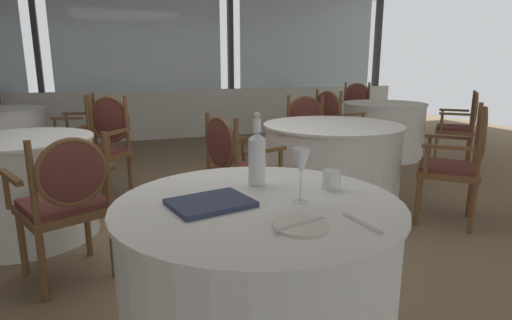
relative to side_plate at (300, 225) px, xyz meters
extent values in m
plane|color=#756047|center=(0.04, 1.96, -0.77)|extent=(14.77, 14.77, 0.00)
cube|color=silver|center=(0.04, 6.22, -0.34)|extent=(9.95, 0.12, 0.85)
cube|color=silver|center=(0.04, 6.24, 0.95)|extent=(2.74, 0.02, 1.74)
cube|color=#333338|center=(-1.52, 6.22, 0.95)|extent=(0.08, 0.14, 1.74)
cube|color=silver|center=(3.16, 6.24, 0.95)|extent=(2.74, 0.02, 1.74)
cube|color=#333338|center=(1.60, 6.22, 0.95)|extent=(0.08, 0.14, 1.74)
cube|color=#333338|center=(4.72, 6.22, 0.95)|extent=(0.08, 0.14, 1.74)
cylinder|color=white|center=(-0.04, 0.29, -0.02)|extent=(1.13, 1.13, 0.02)
cylinder|color=white|center=(-0.04, 0.29, -0.40)|extent=(1.10, 1.10, 0.74)
cylinder|color=silver|center=(0.00, 0.00, 0.00)|extent=(0.18, 0.18, 0.01)
cube|color=silver|center=(0.00, 0.00, 0.01)|extent=(0.21, 0.07, 0.00)
cube|color=silver|center=(0.21, -0.05, 0.00)|extent=(0.04, 0.20, 0.00)
cylinder|color=white|center=(0.03, 0.51, 0.10)|extent=(0.08, 0.08, 0.21)
cone|color=white|center=(0.03, 0.51, 0.22)|extent=(0.08, 0.08, 0.03)
cylinder|color=white|center=(0.03, 0.51, 0.26)|extent=(0.03, 0.03, 0.06)
sphere|color=silver|center=(0.03, 0.51, 0.30)|extent=(0.03, 0.03, 0.03)
cylinder|color=white|center=(0.11, 0.23, 0.00)|extent=(0.06, 0.06, 0.00)
cylinder|color=white|center=(0.11, 0.23, 0.05)|extent=(0.01, 0.01, 0.10)
cone|color=white|center=(0.11, 0.23, 0.15)|extent=(0.07, 0.07, 0.11)
cylinder|color=white|center=(0.31, 0.35, 0.04)|extent=(0.08, 0.08, 0.08)
cube|color=#2D3856|center=(-0.23, 0.31, 0.01)|extent=(0.34, 0.29, 0.02)
cylinder|color=white|center=(3.07, 3.67, -0.02)|extent=(1.14, 1.14, 0.02)
cylinder|color=white|center=(3.07, 3.67, -0.40)|extent=(1.11, 1.11, 0.74)
cube|color=brown|center=(3.29, 4.56, -0.32)|extent=(0.56, 0.56, 0.05)
cube|color=brown|center=(3.29, 4.56, -0.28)|extent=(0.51, 0.51, 0.04)
cylinder|color=brown|center=(3.43, 4.32, -0.56)|extent=(0.04, 0.04, 0.42)
cylinder|color=brown|center=(3.04, 4.41, -0.56)|extent=(0.04, 0.04, 0.42)
cylinder|color=brown|center=(3.53, 4.71, -0.56)|extent=(0.04, 0.04, 0.42)
cylinder|color=brown|center=(3.14, 4.80, -0.56)|extent=(0.04, 0.04, 0.42)
cylinder|color=brown|center=(3.53, 4.71, -0.03)|extent=(0.04, 0.04, 0.53)
cylinder|color=brown|center=(3.14, 4.80, -0.03)|extent=(0.04, 0.04, 0.53)
ellipsoid|color=brown|center=(3.34, 4.77, -0.01)|extent=(0.39, 0.14, 0.44)
torus|color=brown|center=(3.34, 4.77, -0.01)|extent=(0.45, 0.14, 0.45)
cube|color=brown|center=(3.52, 4.48, -0.08)|extent=(0.12, 0.37, 0.03)
cylinder|color=brown|center=(3.49, 4.34, -0.19)|extent=(0.03, 0.03, 0.22)
cube|color=brown|center=(3.04, 4.60, -0.08)|extent=(0.12, 0.37, 0.03)
cylinder|color=brown|center=(3.01, 4.46, -0.19)|extent=(0.03, 0.03, 0.22)
cube|color=brown|center=(2.20, 3.42, -0.32)|extent=(0.57, 0.57, 0.05)
cube|color=brown|center=(2.20, 3.42, -0.28)|extent=(0.53, 0.53, 0.04)
cylinder|color=brown|center=(2.33, 3.67, -0.56)|extent=(0.04, 0.04, 0.42)
cylinder|color=brown|center=(2.45, 3.28, -0.56)|extent=(0.04, 0.04, 0.42)
cylinder|color=brown|center=(1.95, 3.55, -0.56)|extent=(0.04, 0.04, 0.42)
cylinder|color=brown|center=(2.06, 3.17, -0.56)|extent=(0.04, 0.04, 0.42)
cylinder|color=brown|center=(1.95, 3.55, -0.04)|extent=(0.04, 0.04, 0.51)
cylinder|color=brown|center=(2.06, 3.17, -0.04)|extent=(0.04, 0.04, 0.51)
ellipsoid|color=brown|center=(1.99, 3.36, -0.02)|extent=(0.16, 0.39, 0.42)
torus|color=brown|center=(1.99, 3.36, -0.02)|extent=(0.15, 0.43, 0.44)
cube|color=brown|center=(2.15, 3.66, -0.08)|extent=(0.36, 0.14, 0.03)
cylinder|color=brown|center=(2.28, 3.70, -0.19)|extent=(0.03, 0.03, 0.22)
cube|color=brown|center=(2.29, 3.18, -0.08)|extent=(0.36, 0.14, 0.03)
cylinder|color=brown|center=(2.42, 3.22, -0.19)|extent=(0.03, 0.03, 0.22)
cube|color=brown|center=(3.73, 3.05, -0.34)|extent=(0.65, 0.65, 0.05)
cube|color=brown|center=(3.73, 3.05, -0.29)|extent=(0.60, 0.60, 0.04)
cylinder|color=brown|center=(3.45, 3.04, -0.56)|extent=(0.04, 0.04, 0.41)
cylinder|color=brown|center=(3.72, 3.33, -0.56)|extent=(0.04, 0.04, 0.41)
cylinder|color=brown|center=(3.74, 2.76, -0.56)|extent=(0.04, 0.04, 0.41)
cylinder|color=brown|center=(4.01, 3.05, -0.56)|extent=(0.04, 0.04, 0.41)
cylinder|color=brown|center=(3.74, 2.76, -0.06)|extent=(0.04, 0.04, 0.50)
cylinder|color=brown|center=(4.01, 3.05, -0.06)|extent=(0.04, 0.04, 0.50)
ellipsoid|color=brown|center=(3.89, 2.90, -0.04)|extent=(0.31, 0.32, 0.42)
torus|color=brown|center=(3.89, 2.90, -0.04)|extent=(0.32, 0.33, 0.43)
cube|color=brown|center=(3.54, 2.88, -0.09)|extent=(0.29, 0.28, 0.03)
cylinder|color=brown|center=(3.44, 2.98, -0.20)|extent=(0.03, 0.03, 0.22)
cube|color=brown|center=(3.89, 3.24, -0.09)|extent=(0.29, 0.28, 0.03)
cylinder|color=brown|center=(3.79, 3.34, -0.20)|extent=(0.03, 0.03, 0.22)
cylinder|color=white|center=(1.33, 2.07, -0.02)|extent=(1.25, 1.25, 0.02)
cylinder|color=white|center=(1.33, 2.07, -0.40)|extent=(1.21, 1.21, 0.74)
cube|color=brown|center=(2.02, 1.40, -0.34)|extent=(0.65, 0.65, 0.05)
cube|color=brown|center=(2.02, 1.40, -0.30)|extent=(0.60, 0.60, 0.04)
cylinder|color=brown|center=(1.74, 1.40, -0.57)|extent=(0.04, 0.04, 0.40)
cylinder|color=brown|center=(2.02, 1.68, -0.57)|extent=(0.04, 0.04, 0.40)
cylinder|color=brown|center=(2.02, 1.12, -0.57)|extent=(0.04, 0.04, 0.40)
cylinder|color=brown|center=(2.30, 1.40, -0.57)|extent=(0.04, 0.04, 0.40)
cylinder|color=brown|center=(2.02, 1.12, -0.05)|extent=(0.04, 0.04, 0.53)
cylinder|color=brown|center=(2.30, 1.40, -0.05)|extent=(0.04, 0.04, 0.53)
ellipsoid|color=brown|center=(2.17, 1.25, -0.02)|extent=(0.31, 0.32, 0.44)
torus|color=brown|center=(2.17, 1.25, -0.02)|extent=(0.34, 0.35, 0.46)
cube|color=brown|center=(1.83, 1.23, -0.09)|extent=(0.29, 0.28, 0.03)
cylinder|color=brown|center=(1.73, 1.33, -0.20)|extent=(0.03, 0.03, 0.22)
cube|color=brown|center=(2.18, 1.59, -0.09)|extent=(0.29, 0.28, 0.03)
cylinder|color=brown|center=(2.08, 1.69, -0.20)|extent=(0.03, 0.03, 0.22)
cube|color=brown|center=(1.56, 3.01, -0.34)|extent=(0.56, 0.56, 0.05)
cube|color=brown|center=(1.56, 3.01, -0.29)|extent=(0.51, 0.51, 0.04)
cylinder|color=brown|center=(1.71, 2.77, -0.56)|extent=(0.04, 0.04, 0.41)
cylinder|color=brown|center=(1.32, 2.86, -0.56)|extent=(0.04, 0.04, 0.41)
cylinder|color=brown|center=(1.80, 3.15, -0.56)|extent=(0.04, 0.04, 0.41)
cylinder|color=brown|center=(1.42, 3.25, -0.56)|extent=(0.04, 0.04, 0.41)
cylinder|color=brown|center=(1.80, 3.15, -0.07)|extent=(0.04, 0.04, 0.48)
cylinder|color=brown|center=(1.42, 3.25, -0.07)|extent=(0.04, 0.04, 0.48)
ellipsoid|color=brown|center=(1.61, 3.22, -0.05)|extent=(0.39, 0.14, 0.40)
torus|color=brown|center=(1.61, 3.22, -0.05)|extent=(0.41, 0.13, 0.42)
cube|color=brown|center=(1.80, 2.93, -0.09)|extent=(0.12, 0.37, 0.03)
cylinder|color=brown|center=(1.77, 2.79, -0.20)|extent=(0.03, 0.03, 0.22)
cube|color=brown|center=(1.31, 3.05, -0.09)|extent=(0.12, 0.37, 0.03)
cylinder|color=brown|center=(1.28, 2.91, -0.20)|extent=(0.03, 0.03, 0.22)
cube|color=brown|center=(0.40, 1.81, -0.33)|extent=(0.57, 0.57, 0.05)
cube|color=brown|center=(0.40, 1.81, -0.29)|extent=(0.52, 0.52, 0.04)
cylinder|color=brown|center=(0.54, 2.05, -0.56)|extent=(0.04, 0.04, 0.41)
cylinder|color=brown|center=(0.64, 1.67, -0.56)|extent=(0.04, 0.04, 0.41)
cylinder|color=brown|center=(0.15, 1.95, -0.56)|extent=(0.04, 0.04, 0.41)
cylinder|color=brown|center=(0.26, 1.56, -0.56)|extent=(0.04, 0.04, 0.41)
cylinder|color=brown|center=(0.15, 1.95, -0.08)|extent=(0.04, 0.04, 0.47)
cylinder|color=brown|center=(0.26, 1.56, -0.08)|extent=(0.04, 0.04, 0.47)
ellipsoid|color=brown|center=(0.19, 1.75, -0.05)|extent=(0.16, 0.39, 0.39)
torus|color=brown|center=(0.19, 1.75, -0.05)|extent=(0.14, 0.40, 0.41)
cube|color=brown|center=(0.35, 2.05, -0.09)|extent=(0.36, 0.14, 0.03)
cylinder|color=brown|center=(0.48, 2.09, -0.20)|extent=(0.03, 0.03, 0.22)
cube|color=brown|center=(0.49, 1.57, -0.09)|extent=(0.36, 0.14, 0.03)
cylinder|color=brown|center=(0.62, 1.61, -0.20)|extent=(0.03, 0.03, 0.22)
cylinder|color=white|center=(-1.83, 4.60, -0.40)|extent=(1.06, 1.06, 0.74)
cylinder|color=brown|center=(-1.88, 5.32, -0.56)|extent=(0.04, 0.04, 0.42)
cylinder|color=brown|center=(-2.01, 5.69, -0.56)|extent=(0.04, 0.04, 0.42)
cylinder|color=brown|center=(-2.01, 5.69, -0.04)|extent=(0.04, 0.04, 0.50)
cube|color=brown|center=(-1.89, 5.50, -0.08)|extent=(0.16, 0.36, 0.03)
cylinder|color=brown|center=(-1.84, 5.37, -0.19)|extent=(0.03, 0.03, 0.22)
cube|color=brown|center=(-0.96, 4.44, -0.35)|extent=(0.53, 0.53, 0.05)
cube|color=brown|center=(-0.96, 4.44, -0.31)|extent=(0.49, 0.49, 0.04)
cylinder|color=brown|center=(-1.19, 4.28, -0.57)|extent=(0.04, 0.04, 0.39)
cylinder|color=brown|center=(-1.12, 4.67, -0.57)|extent=(0.04, 0.04, 0.39)
cylinder|color=brown|center=(-0.80, 4.21, -0.57)|extent=(0.04, 0.04, 0.39)
cylinder|color=brown|center=(-0.73, 4.60, -0.57)|extent=(0.04, 0.04, 0.39)
cylinder|color=brown|center=(-0.80, 4.21, -0.08)|extent=(0.04, 0.04, 0.49)
cylinder|color=brown|center=(-0.73, 4.60, -0.08)|extent=(0.04, 0.04, 0.49)
ellipsoid|color=brown|center=(-0.75, 4.40, -0.06)|extent=(0.12, 0.39, 0.41)
torus|color=brown|center=(-0.75, 4.40, -0.06)|extent=(0.11, 0.42, 0.42)
cube|color=brown|center=(-1.02, 4.20, -0.11)|extent=(0.37, 0.10, 0.03)
cylinder|color=brown|center=(-1.16, 4.22, -0.22)|extent=(0.03, 0.03, 0.22)
cube|color=brown|center=(-0.93, 4.69, -0.11)|extent=(0.37, 0.10, 0.03)
cylinder|color=brown|center=(-1.07, 4.72, -0.22)|extent=(0.03, 0.03, 0.22)
cylinder|color=white|center=(-1.20, 2.24, -0.02)|extent=(1.04, 1.04, 0.02)
cylinder|color=white|center=(-1.20, 2.24, -0.40)|extent=(1.01, 1.01, 0.74)
cube|color=brown|center=(-0.86, 1.45, -0.33)|extent=(0.60, 0.60, 0.05)
cube|color=brown|center=(-0.86, 1.45, -0.29)|extent=(0.56, 0.56, 0.04)
cylinder|color=brown|center=(-1.12, 1.55, -0.56)|extent=(0.04, 0.04, 0.41)
cylinder|color=brown|center=(-0.76, 1.71, -0.56)|extent=(0.04, 0.04, 0.41)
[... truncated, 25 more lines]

